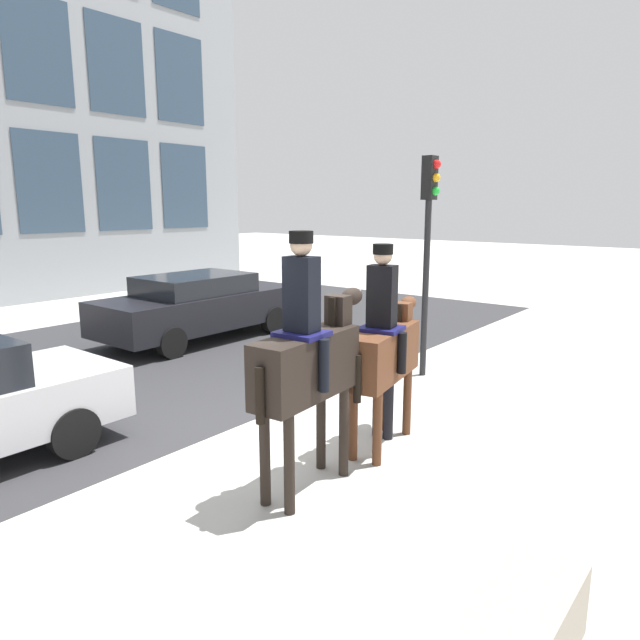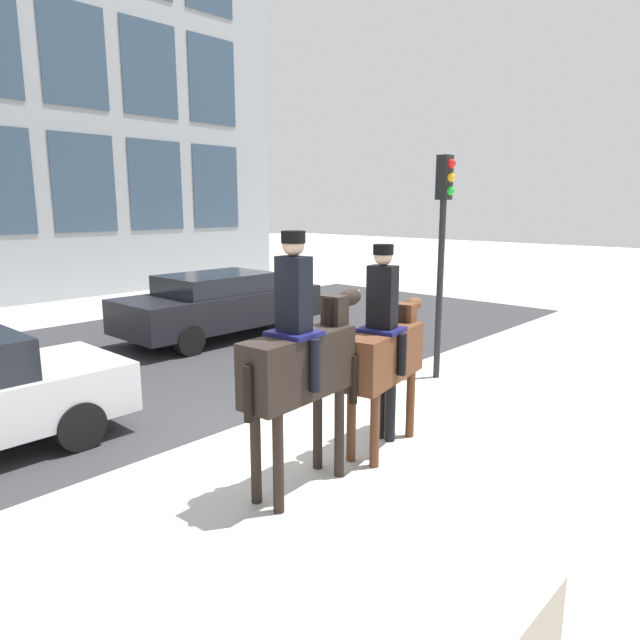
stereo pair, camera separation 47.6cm
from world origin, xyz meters
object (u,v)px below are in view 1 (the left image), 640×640
object	(u,v)px
mounted_horse_lead	(308,359)
mounted_horse_companion	(384,347)
street_car_far_lane	(199,305)
pedestrian_bystander	(384,363)
traffic_light	(428,231)

from	to	relation	value
mounted_horse_lead	mounted_horse_companion	distance (m)	1.44
street_car_far_lane	mounted_horse_lead	bearing A→B (deg)	-120.90
mounted_horse_lead	pedestrian_bystander	distance (m)	1.69
pedestrian_bystander	street_car_far_lane	xyz separation A→B (m)	(2.18, 6.26, -0.23)
mounted_horse_lead	street_car_far_lane	world-z (taller)	mounted_horse_lead
street_car_far_lane	traffic_light	distance (m)	5.65
mounted_horse_lead	traffic_light	world-z (taller)	traffic_light
mounted_horse_companion	street_car_far_lane	world-z (taller)	mounted_horse_companion
mounted_horse_lead	mounted_horse_companion	world-z (taller)	mounted_horse_lead
mounted_horse_companion	mounted_horse_lead	bearing A→B (deg)	168.30
street_car_far_lane	traffic_light	bearing A→B (deg)	-82.89
mounted_horse_lead	mounted_horse_companion	size ratio (longest dim) A/B	1.08
pedestrian_bystander	street_car_far_lane	world-z (taller)	pedestrian_bystander
mounted_horse_lead	traffic_light	xyz separation A→B (m)	(4.47, 1.04, 1.12)
mounted_horse_companion	pedestrian_bystander	bearing A→B (deg)	19.49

